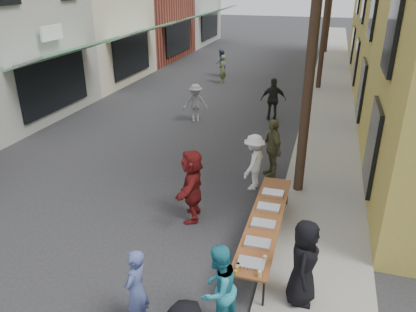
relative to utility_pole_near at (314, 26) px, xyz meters
The scene contains 25 objects.
ground 6.91m from the utility_pole_near, 145.10° to the right, with size 120.00×120.00×0.00m, color #28282B.
sidewalk 12.82m from the utility_pole_near, 86.66° to the left, with size 2.20×60.00×0.10m, color gray.
storefront_row 18.65m from the utility_pole_near, 140.09° to the left, with size 8.00×37.00×9.00m.
utility_pole_near is the anchor object (origin of this frame).
utility_pole_mid 12.00m from the utility_pole_near, 90.00° to the left, with size 0.26×0.26×9.00m, color #2D2116.
serving_table 4.75m from the utility_pole_near, 100.03° to the right, with size 0.70×4.00×0.75m.
catering_tray_sausage 5.84m from the utility_pole_near, 96.37° to the right, with size 0.50×0.33×0.08m, color maroon.
catering_tray_foil_b 5.35m from the utility_pole_near, 97.44° to the right, with size 0.50×0.33×0.08m, color #B2B2B7.
catering_tray_buns 4.88m from the utility_pole_near, 99.08° to the right, with size 0.50×0.33×0.08m, color tan.
catering_tray_foil_d 4.46m from the utility_pole_near, 101.64° to the right, with size 0.50×0.33×0.08m, color #B2B2B7.
catering_tray_buns_end 4.12m from the utility_pole_near, 106.15° to the right, with size 0.50×0.33×0.08m, color tan.
condiment_jar_a 6.09m from the utility_pole_near, 98.57° to the right, with size 0.07×0.07×0.08m, color #A57F26.
condiment_jar_b 6.01m from the utility_pole_near, 98.75° to the right, with size 0.07×0.07×0.08m, color #A57F26.
condiment_jar_c 5.94m from the utility_pole_near, 98.94° to the right, with size 0.07×0.07×0.08m, color #A57F26.
cup_stack 6.00m from the utility_pole_near, 93.63° to the right, with size 0.08×0.08×0.12m, color tan.
guest_front_b 7.13m from the utility_pole_near, 111.59° to the right, with size 0.56×0.37×1.53m, color #49568D.
guest_front_c 6.51m from the utility_pole_near, 99.64° to the right, with size 0.80×0.62×1.65m, color teal.
guest_front_d 3.90m from the utility_pole_near, behind, with size 1.05×0.61×1.63m, color white.
guest_front_e 3.81m from the utility_pole_near, 136.12° to the left, with size 1.05×0.44×1.80m, color brown.
guest_queue_back 4.82m from the utility_pole_near, 138.75° to the right, with size 1.72×0.55×1.85m, color maroon.
server 5.64m from the utility_pole_near, 84.51° to the right, with size 0.82×0.53×1.67m, color black.
passerby_left 7.83m from the utility_pole_near, 132.94° to the left, with size 1.02×0.59×1.59m, color slate.
passerby_mid 7.29m from the utility_pole_near, 104.87° to the left, with size 1.05×0.44×1.79m, color black.
passerby_right 13.54m from the utility_pole_near, 114.20° to the left, with size 0.58×0.38×1.58m, color olive.
passerby_far 15.22m from the utility_pole_near, 113.39° to the left, with size 0.79×0.62×1.63m, color #41537E.
Camera 1 is at (4.75, -7.41, 5.58)m, focal length 35.00 mm.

